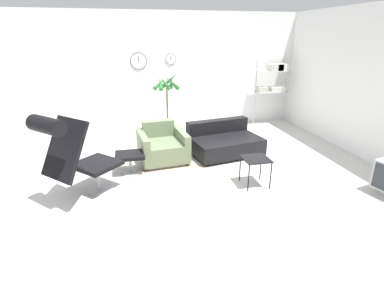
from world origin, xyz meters
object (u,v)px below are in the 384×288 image
(ottoman, at_px, (130,158))
(potted_plant, at_px, (167,105))
(couch_low, at_px, (224,143))
(armchair_red, at_px, (162,147))
(shelf_unit, at_px, (274,79))
(side_table, at_px, (256,161))
(lounge_chair, at_px, (72,149))

(ottoman, relative_size, potted_plant, 0.34)
(couch_low, bearing_deg, potted_plant, -71.13)
(armchair_red, distance_m, couch_low, 1.25)
(potted_plant, height_order, shelf_unit, shelf_unit)
(side_table, xyz_separation_m, potted_plant, (-0.96, 3.01, 0.28))
(armchair_red, relative_size, couch_low, 0.64)
(ottoman, xyz_separation_m, potted_plant, (0.95, 2.12, 0.43))
(armchair_red, bearing_deg, lounge_chair, 34.69)
(lounge_chair, height_order, couch_low, lounge_chair)
(armchair_red, bearing_deg, couch_low, 177.30)
(couch_low, bearing_deg, lounge_chair, 15.40)
(side_table, relative_size, shelf_unit, 0.28)
(ottoman, bearing_deg, armchair_red, 34.96)
(potted_plant, bearing_deg, couch_low, -60.64)
(couch_low, distance_m, potted_plant, 1.91)
(ottoman, height_order, armchair_red, armchair_red)
(lounge_chair, bearing_deg, armchair_red, 85.90)
(potted_plant, distance_m, shelf_unit, 2.87)
(side_table, bearing_deg, potted_plant, 107.73)
(side_table, bearing_deg, couch_low, 92.19)
(ottoman, distance_m, shelf_unit, 4.52)
(armchair_red, height_order, potted_plant, potted_plant)
(lounge_chair, bearing_deg, ottoman, 90.00)
(side_table, bearing_deg, armchair_red, 134.68)
(potted_plant, bearing_deg, ottoman, -114.11)
(shelf_unit, bearing_deg, armchair_red, -148.97)
(ottoman, xyz_separation_m, shelf_unit, (3.77, 2.33, 0.92))
(side_table, height_order, potted_plant, potted_plant)
(shelf_unit, bearing_deg, lounge_chair, -145.68)
(armchair_red, bearing_deg, side_table, 128.40)
(couch_low, bearing_deg, ottoman, 4.68)
(armchair_red, bearing_deg, shelf_unit, -155.25)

